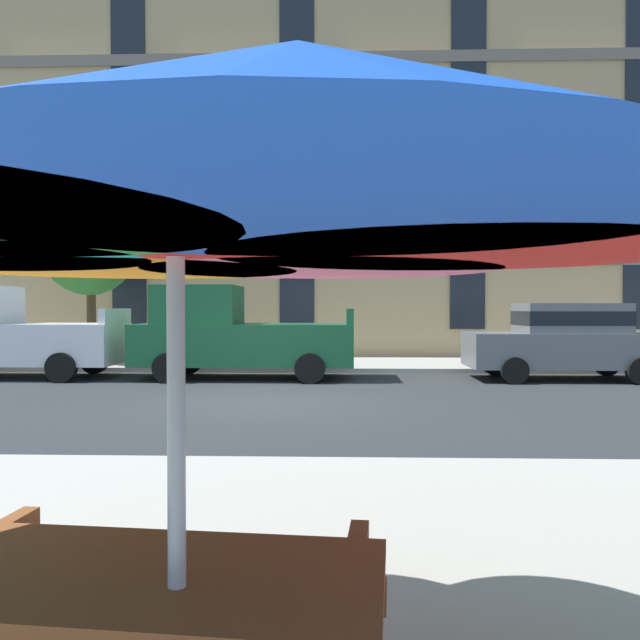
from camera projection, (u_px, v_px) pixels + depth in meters
The scene contains 8 objects.
ground_plane at pixel (262, 403), 11.10m from camera, with size 120.00×120.00×0.00m, color #2D3033.
sidewalk_far at pixel (292, 364), 17.89m from camera, with size 56.00×3.60×0.12m, color #B2ADA3.
apartment_building at pixel (307, 116), 25.88m from camera, with size 37.92×12.08×19.20m.
pickup_white at pixel (4, 335), 14.99m from camera, with size 5.10×2.12×2.20m.
pickup_green at pixel (235, 335), 14.81m from camera, with size 5.10×2.12×2.20m.
sedan_gray at pixel (566, 339), 14.56m from camera, with size 4.40×1.98×1.78m.
street_tree_left at pixel (87, 244), 17.76m from camera, with size 2.70×2.59×4.76m.
patio_umbrella at pixel (175, 199), 2.03m from camera, with size 3.40×3.16×2.29m.
Camera 1 is at (1.39, -11.02, 1.69)m, focal length 35.18 mm.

